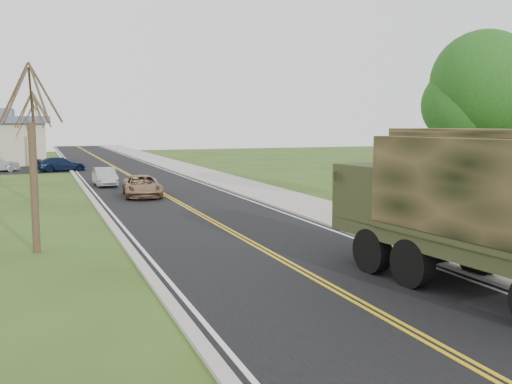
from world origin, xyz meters
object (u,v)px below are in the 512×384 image
suv_champagne (142,186)px  sedan_silver (105,177)px  military_truck (478,199)px  pickup_navy (434,192)px

suv_champagne → sedan_silver: (-1.34, 6.59, -0.00)m
military_truck → sedan_silver: (-5.93, 27.97, -1.70)m
suv_champagne → pickup_navy: (13.01, -9.14, 0.15)m
military_truck → pickup_navy: size_ratio=1.58×
suv_champagne → pickup_navy: size_ratio=0.83×
sedan_silver → pickup_navy: 21.29m
suv_champagne → pickup_navy: pickup_navy is taller
military_truck → pickup_navy: bearing=49.3°
sedan_silver → pickup_navy: (14.35, -15.73, 0.16)m
military_truck → suv_champagne: bearing=95.9°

